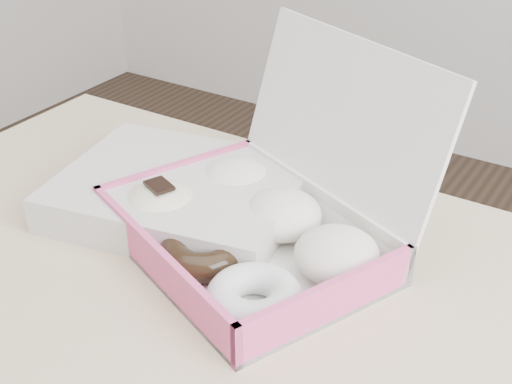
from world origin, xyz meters
The scene contains 2 objects.
donut_box centered at (-0.13, 0.18, 0.78)m, with size 0.38×0.36×0.21m.
newspapers centered at (-0.24, 0.19, 0.77)m, with size 0.28×0.22×0.04m, color silver.
Camera 1 is at (0.23, -0.38, 1.20)m, focal length 50.00 mm.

